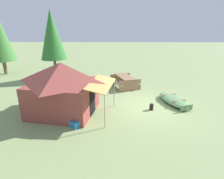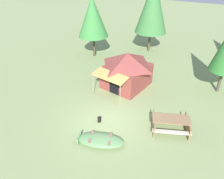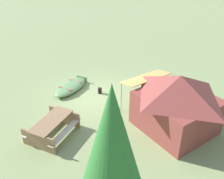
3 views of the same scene
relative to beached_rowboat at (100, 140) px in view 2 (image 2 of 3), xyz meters
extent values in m
plane|color=#85975F|center=(-0.47, 1.73, -0.19)|extent=(80.00, 80.00, 0.00)
ellipsoid|color=#618D56|center=(0.01, 0.00, -0.01)|extent=(2.61, 1.73, 0.37)
ellipsoid|color=#22311E|center=(0.01, 0.00, 0.02)|extent=(2.39, 1.55, 0.13)
cube|color=#865D4B|center=(0.47, 0.15, 0.14)|extent=(0.37, 0.80, 0.04)
cube|color=#865D4B|center=(-0.45, -0.14, 0.14)|extent=(0.37, 0.80, 0.04)
cube|color=#618D56|center=(-1.04, -0.33, 0.01)|extent=(0.28, 0.67, 0.28)
cube|color=brown|center=(-1.19, 5.83, 0.59)|extent=(3.12, 3.34, 1.56)
pyramid|color=brown|center=(-1.19, 5.83, 1.85)|extent=(3.37, 3.61, 0.95)
cube|color=black|center=(-1.44, 4.37, 0.46)|extent=(0.75, 0.16, 1.25)
cube|color=tan|center=(-1.52, 3.92, 1.42)|extent=(2.52, 1.34, 0.21)
cylinder|color=gray|center=(-0.49, 3.33, 0.55)|extent=(0.04, 0.04, 1.49)
cylinder|color=gray|center=(-2.69, 3.71, 0.55)|extent=(0.04, 0.04, 1.49)
cube|color=#8E6B4A|center=(2.86, 2.59, 0.56)|extent=(2.15, 1.48, 0.04)
cube|color=beige|center=(2.64, 3.20, 0.23)|extent=(1.94, 0.93, 0.04)
cube|color=beige|center=(3.09, 1.99, 0.23)|extent=(1.94, 0.93, 0.04)
cube|color=#8E6B4A|center=(3.70, 2.90, 0.18)|extent=(0.59, 1.47, 0.74)
cube|color=#8E6B4A|center=(2.03, 2.28, 0.18)|extent=(0.59, 1.47, 0.74)
cube|color=#2471B3|center=(-2.56, 4.90, -0.04)|extent=(0.70, 0.67, 0.30)
cylinder|color=black|center=(-0.88, 1.40, -0.04)|extent=(0.27, 0.27, 0.31)
cylinder|color=#4E422B|center=(-1.98, 13.00, 0.74)|extent=(0.22, 0.22, 1.88)
cone|color=#3D783D|center=(-1.98, 13.00, 4.10)|extent=(2.96, 2.96, 4.83)
cylinder|color=#484036|center=(4.81, 8.05, 0.62)|extent=(0.21, 0.21, 1.64)
cylinder|color=#433F29|center=(-6.08, 9.41, 0.76)|extent=(0.20, 0.20, 1.90)
cone|color=#3A833C|center=(-6.08, 9.41, 3.41)|extent=(2.66, 2.66, 3.40)
camera|label=1|loc=(-9.58, 3.30, 3.95)|focal=29.57mm
camera|label=2|loc=(4.15, -6.71, 7.95)|focal=34.64mm
camera|label=3|loc=(6.89, 10.15, 6.70)|focal=40.29mm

